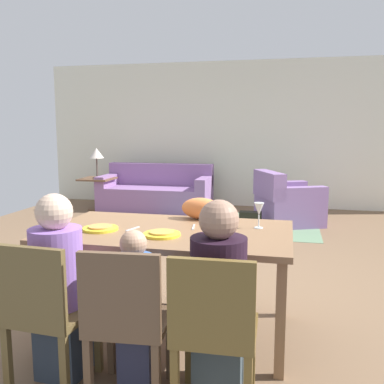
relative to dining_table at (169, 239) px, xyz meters
The scene contains 23 objects.
ground_plane 2.03m from the dining_table, 95.33° to the left, with size 7.42×6.62×0.02m, color brown.
back_wall 5.30m from the dining_table, 91.93° to the left, with size 7.42×0.10×2.70m, color silver.
dining_table is the anchor object (origin of this frame).
plate_near_man 0.49m from the dining_table, 165.69° to the right, with size 0.25×0.25×0.02m, color yellow.
pizza_near_man 0.49m from the dining_table, 165.69° to the right, with size 0.17×0.17×0.01m, color #E29147.
plate_near_child 0.20m from the dining_table, 90.00° to the right, with size 0.25×0.25×0.02m, color yellow.
pizza_near_child 0.20m from the dining_table, 90.00° to the right, with size 0.17×0.17×0.01m, color gold.
wine_glass 0.67m from the dining_table, 16.29° to the left, with size 0.07×0.07×0.19m.
fork 0.27m from the dining_table, 168.97° to the right, with size 0.02×0.15×0.01m, color silver.
knife 0.20m from the dining_table, 33.00° to the left, with size 0.01×0.17×0.01m, color silver.
dining_chair_man 1.00m from the dining_table, 119.09° to the right, with size 0.45×0.45×0.87m.
person_man 0.84m from the dining_table, 124.55° to the right, with size 0.30×0.41×1.11m.
dining_chair_child 0.88m from the dining_table, 89.57° to the right, with size 0.45×0.45×0.87m.
person_child 0.73m from the dining_table, 90.20° to the right, with size 0.22×0.29×0.92m.
dining_chair_woman 1.00m from the dining_table, 61.05° to the right, with size 0.43×0.43×0.87m.
person_woman 0.84m from the dining_table, 55.38° to the right, with size 0.30×0.40×1.11m.
cat 0.45m from the dining_table, 69.21° to the left, with size 0.32×0.16×0.17m, color orange.
area_rug 3.69m from the dining_table, 90.25° to the left, with size 2.60×1.80×0.01m, color slate.
couch 4.75m from the dining_table, 108.67° to the left, with size 1.98×0.86×0.82m.
armchair 3.90m from the dining_table, 78.24° to the left, with size 1.13×1.13×0.82m.
side_table 4.94m from the dining_table, 121.04° to the left, with size 0.56×0.56×0.58m.
table_lamp 4.94m from the dining_table, 121.04° to the left, with size 0.26×0.26×0.54m.
handbag 3.39m from the dining_table, 85.00° to the left, with size 0.32×0.16×0.26m, color black.
Camera 1 is at (0.99, -4.04, 1.47)m, focal length 40.02 mm.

